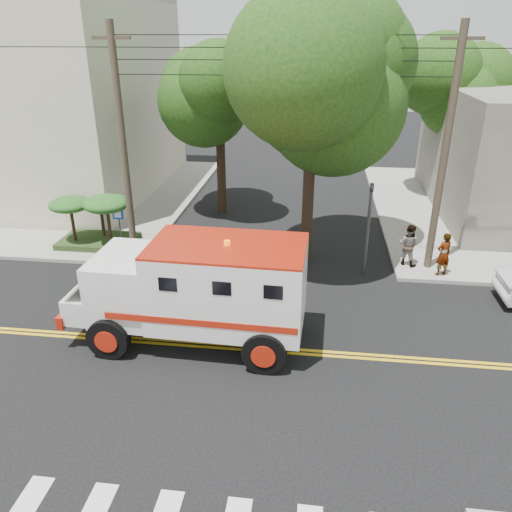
# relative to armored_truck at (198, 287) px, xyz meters

# --- Properties ---
(ground) EXTENTS (100.00, 100.00, 0.00)m
(ground) POSITION_rel_armored_truck_xyz_m (1.49, -0.28, -1.82)
(ground) COLOR black
(ground) RESTS_ON ground
(sidewalk_nw) EXTENTS (17.00, 17.00, 0.15)m
(sidewalk_nw) POSITION_rel_armored_truck_xyz_m (-12.01, 13.22, -1.75)
(sidewalk_nw) COLOR gray
(sidewalk_nw) RESTS_ON ground
(building_left) EXTENTS (16.00, 14.00, 10.00)m
(building_left) POSITION_rel_armored_truck_xyz_m (-14.01, 14.72, 3.33)
(building_left) COLOR beige
(building_left) RESTS_ON sidewalk_nw
(utility_pole_left) EXTENTS (0.28, 0.28, 9.00)m
(utility_pole_left) POSITION_rel_armored_truck_xyz_m (-4.11, 5.72, 2.68)
(utility_pole_left) COLOR #382D23
(utility_pole_left) RESTS_ON ground
(utility_pole_right) EXTENTS (0.28, 0.28, 9.00)m
(utility_pole_right) POSITION_rel_armored_truck_xyz_m (7.79, 5.92, 2.68)
(utility_pole_right) COLOR #382D23
(utility_pole_right) RESTS_ON ground
(tree_main) EXTENTS (6.08, 5.70, 9.85)m
(tree_main) POSITION_rel_armored_truck_xyz_m (3.42, 5.92, 5.38)
(tree_main) COLOR black
(tree_main) RESTS_ON ground
(tree_left) EXTENTS (4.48, 4.20, 7.70)m
(tree_left) POSITION_rel_armored_truck_xyz_m (-1.19, 11.50, 3.91)
(tree_left) COLOR black
(tree_left) RESTS_ON ground
(tree_right) EXTENTS (4.80, 4.50, 8.20)m
(tree_right) POSITION_rel_armored_truck_xyz_m (10.33, 15.49, 4.27)
(tree_right) COLOR black
(tree_right) RESTS_ON ground
(traffic_signal) EXTENTS (0.15, 0.18, 3.60)m
(traffic_signal) POSITION_rel_armored_truck_xyz_m (5.29, 5.32, 0.40)
(traffic_signal) COLOR #3F3F42
(traffic_signal) RESTS_ON ground
(accessibility_sign) EXTENTS (0.45, 0.10, 2.02)m
(accessibility_sign) POSITION_rel_armored_truck_xyz_m (-4.71, 5.89, -0.46)
(accessibility_sign) COLOR #3F3F42
(accessibility_sign) RESTS_ON ground
(palm_planter) EXTENTS (3.52, 2.63, 2.36)m
(palm_planter) POSITION_rel_armored_truck_xyz_m (-5.95, 6.34, -0.18)
(palm_planter) COLOR #1E3314
(palm_planter) RESTS_ON sidewalk_nw
(armored_truck) EXTENTS (7.12, 3.05, 3.20)m
(armored_truck) POSITION_rel_armored_truck_xyz_m (0.00, 0.00, 0.00)
(armored_truck) COLOR silver
(armored_truck) RESTS_ON ground
(pedestrian_a) EXTENTS (0.73, 0.64, 1.69)m
(pedestrian_a) POSITION_rel_armored_truck_xyz_m (8.14, 5.22, -0.83)
(pedestrian_a) COLOR gray
(pedestrian_a) RESTS_ON sidewalk_ne
(pedestrian_b) EXTENTS (1.02, 0.97, 1.67)m
(pedestrian_b) POSITION_rel_armored_truck_xyz_m (6.99, 6.00, -0.84)
(pedestrian_b) COLOR gray
(pedestrian_b) RESTS_ON sidewalk_ne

